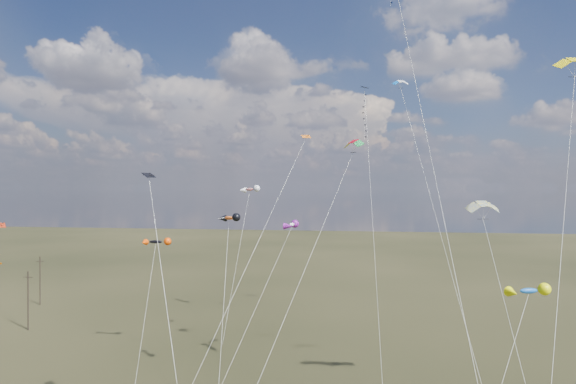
# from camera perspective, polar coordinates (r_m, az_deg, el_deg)

# --- Properties ---
(utility_pole_near) EXTENTS (1.40, 0.20, 8.00)m
(utility_pole_near) POSITION_cam_1_polar(r_m,az_deg,el_deg) (80.04, -26.91, -10.65)
(utility_pole_near) COLOR black
(utility_pole_near) RESTS_ON ground
(utility_pole_far) EXTENTS (1.40, 0.20, 8.00)m
(utility_pole_far) POSITION_cam_1_polar(r_m,az_deg,el_deg) (95.83, -25.84, -8.81)
(utility_pole_far) COLOR black
(utility_pole_far) RESTS_ON ground
(diamond_black_high) EXTENTS (2.59, 19.53, 32.59)m
(diamond_black_high) POSITION_cam_1_polar(r_m,az_deg,el_deg) (66.52, 8.58, 7.58)
(diamond_black_high) COLOR black
(diamond_black_high) RESTS_ON ground
(diamond_navy_tall) EXTENTS (6.08, 22.06, 41.26)m
(diamond_navy_tall) POSITION_cam_1_polar(r_m,az_deg,el_deg) (50.77, 12.06, 18.87)
(diamond_navy_tall) COLOR #0F164E
(diamond_navy_tall) RESTS_ON ground
(diamond_black_mid) EXTENTS (9.04, 12.99, 20.54)m
(diamond_black_mid) POSITION_cam_1_polar(r_m,az_deg,el_deg) (35.59, -13.98, -7.52)
(diamond_black_mid) COLOR black
(diamond_black_mid) RESTS_ON ground
(diamond_orange_center) EXTENTS (9.45, 16.67, 25.09)m
(diamond_orange_center) POSITION_cam_1_polar(r_m,az_deg,el_deg) (50.41, -1.35, -1.14)
(diamond_orange_center) COLOR #C95B10
(diamond_orange_center) RESTS_ON ground
(parafoil_yellow) EXTENTS (8.83, 16.27, 29.78)m
(parafoil_yellow) POSITION_cam_1_polar(r_m,az_deg,el_deg) (45.35, 29.24, 12.59)
(parafoil_yellow) COLOR #D4C108
(parafoil_yellow) RESTS_ON ground
(parafoil_blue_white) EXTENTS (7.24, 27.38, 34.84)m
(parafoil_blue_white) POSITION_cam_1_polar(r_m,az_deg,el_deg) (74.29, 12.47, 11.72)
(parafoil_blue_white) COLOR blue
(parafoil_blue_white) RESTS_ON ground
(parafoil_striped) EXTENTS (3.82, 11.74, 18.74)m
(parafoil_striped) POSITION_cam_1_polar(r_m,az_deg,el_deg) (48.44, 20.87, -1.27)
(parafoil_striped) COLOR yellow
(parafoil_striped) RESTS_ON ground
(parafoil_tricolor) EXTENTS (9.83, 13.14, 24.28)m
(parafoil_tricolor) POSITION_cam_1_polar(r_m,az_deg,el_deg) (48.13, 7.20, 5.42)
(parafoil_tricolor) COLOR yellow
(parafoil_tricolor) RESTS_ON ground
(novelty_black_orange) EXTENTS (4.06, 11.02, 13.56)m
(novelty_black_orange) POSITION_cam_1_polar(r_m,az_deg,el_deg) (62.48, -14.49, -5.41)
(novelty_black_orange) COLOR black
(novelty_black_orange) RESTS_ON ground
(novelty_orange_black) EXTENTS (3.48, 12.64, 16.97)m
(novelty_orange_black) POSITION_cam_1_polar(r_m,az_deg,el_deg) (50.08, -6.59, -2.98)
(novelty_orange_black) COLOR orange
(novelty_orange_black) RESTS_ON ground
(novelty_white_purple) EXTENTS (6.00, 13.91, 15.95)m
(novelty_white_purple) POSITION_cam_1_polar(r_m,az_deg,el_deg) (54.74, 0.39, -3.74)
(novelty_white_purple) COLOR silver
(novelty_white_purple) RESTS_ON ground
(novelty_redwhite_stripe) EXTENTS (3.33, 14.57, 19.81)m
(novelty_redwhite_stripe) POSITION_cam_1_polar(r_m,az_deg,el_deg) (76.30, -4.31, 0.24)
(novelty_redwhite_stripe) COLOR red
(novelty_redwhite_stripe) RESTS_ON ground
(novelty_blue_yellow) EXTENTS (7.47, 8.53, 13.45)m
(novelty_blue_yellow) POSITION_cam_1_polar(r_m,az_deg,el_deg) (35.66, 25.15, -10.01)
(novelty_blue_yellow) COLOR #1453AA
(novelty_blue_yellow) RESTS_ON ground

